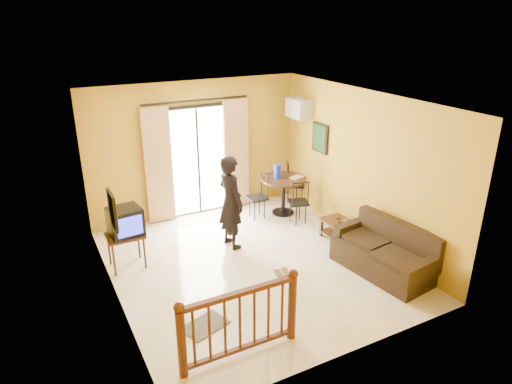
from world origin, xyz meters
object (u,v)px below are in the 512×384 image
sofa (386,254)px  standing_person (231,202)px  television (125,221)px  coffee_table (342,230)px  dining_table (283,185)px

sofa → standing_person: size_ratio=1.08×
television → coffee_table: 3.89m
television → coffee_table: bearing=-20.9°
coffee_table → television: bearing=165.2°
dining_table → sofa: bearing=-84.0°
sofa → television: bearing=142.8°
television → dining_table: television is taller
sofa → standing_person: 2.80m
television → standing_person: size_ratio=0.32×
television → coffee_table: size_ratio=0.65×
television → sofa: television is taller
coffee_table → sofa: sofa is taller
television → dining_table: size_ratio=0.59×
standing_person → television: bearing=78.3°
dining_table → standing_person: 1.79m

